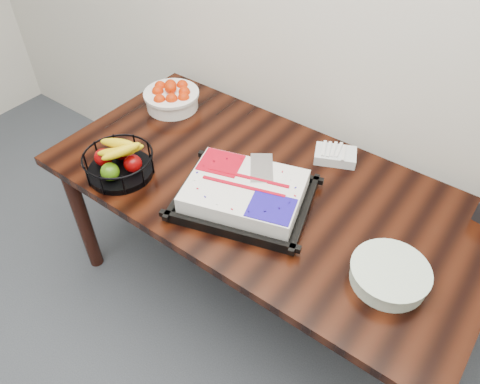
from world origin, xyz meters
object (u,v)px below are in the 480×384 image
Objects in this scene: tangerine_bowl at (171,94)px; cake_tray at (245,194)px; table at (263,200)px; fruit_basket at (119,162)px; plate_stack at (389,275)px.

cake_tray is at bearing -25.66° from tangerine_bowl.
table is 6.26× the size of fruit_basket.
fruit_basket is (0.16, -0.49, -0.01)m from tangerine_bowl.
table is at bearing -16.22° from tangerine_bowl.
cake_tray is 0.75m from tangerine_bowl.
plate_stack is (1.28, -0.34, -0.04)m from tangerine_bowl.
fruit_basket is at bearing -71.59° from tangerine_bowl.
fruit_basket is (-0.52, -0.30, 0.15)m from table.
tangerine_bowl reaches higher than table.
table is at bearing 29.77° from fruit_basket.
plate_stack is at bearing -14.86° from tangerine_bowl.
fruit_basket reaches higher than cake_tray.
plate_stack is (0.59, -0.14, 0.12)m from table.
cake_tray is at bearing 18.17° from fruit_basket.
plate_stack is at bearing 7.97° from fruit_basket.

